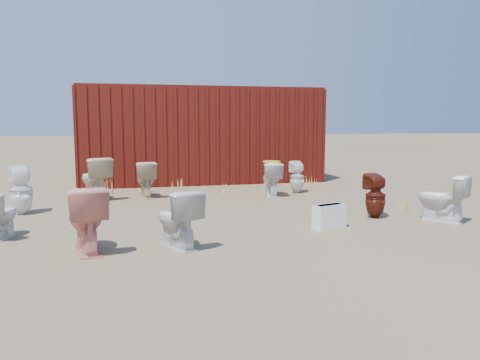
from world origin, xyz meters
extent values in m
plane|color=brown|center=(0.00, 0.00, 0.00)|extent=(100.00, 100.00, 0.00)
cube|color=#540F0E|center=(0.00, 5.20, 1.20)|extent=(6.00, 2.40, 2.40)
imported|color=pink|center=(-2.35, -1.43, 0.40)|extent=(0.60, 0.86, 0.80)
imported|color=silver|center=(-1.28, -1.49, 0.37)|extent=(0.64, 0.82, 0.73)
imported|color=#54180E|center=(1.99, -0.41, 0.36)|extent=(0.33, 0.34, 0.71)
imported|color=white|center=(2.85, -0.90, 0.37)|extent=(0.75, 0.83, 0.74)
imported|color=white|center=(-3.60, 1.21, 0.41)|extent=(0.47, 0.47, 0.81)
imported|color=beige|center=(-2.51, 2.50, 0.42)|extent=(0.77, 0.95, 0.85)
imported|color=beige|center=(-1.52, 2.60, 0.37)|extent=(0.46, 0.75, 0.74)
imported|color=white|center=(1.05, 2.19, 0.35)|extent=(0.48, 0.73, 0.70)
imported|color=white|center=(1.71, 2.43, 0.35)|extent=(0.31, 0.32, 0.69)
ellipsoid|color=yellow|center=(1.05, 2.19, 0.71)|extent=(0.36, 0.44, 0.02)
cube|color=white|center=(0.97, -0.93, 0.17)|extent=(0.54, 0.35, 0.35)
ellipsoid|color=beige|center=(-0.43, 2.76, 0.01)|extent=(0.46, 0.55, 0.02)
ellipsoid|color=tan|center=(-1.50, 3.50, 0.01)|extent=(0.42, 0.51, 0.02)
cone|color=tan|center=(-2.35, 3.20, 0.15)|extent=(0.36, 0.36, 0.31)
cone|color=tan|center=(0.17, 2.55, 0.12)|extent=(0.32, 0.32, 0.24)
cone|color=tan|center=(2.30, 3.05, 0.14)|extent=(0.36, 0.36, 0.29)
cone|color=tan|center=(-0.77, 3.50, 0.14)|extent=(0.30, 0.30, 0.29)
cone|color=tan|center=(1.44, 3.46, 0.14)|extent=(0.34, 0.34, 0.28)
cone|color=tan|center=(2.85, 0.02, 0.11)|extent=(0.28, 0.28, 0.23)
camera|label=1|loc=(-1.83, -7.11, 1.53)|focal=35.00mm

